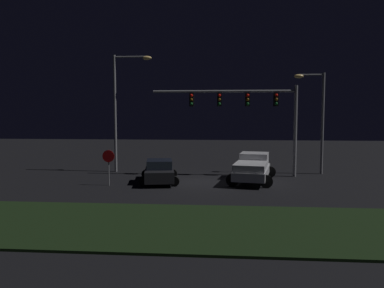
% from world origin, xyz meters
% --- Properties ---
extents(ground_plane, '(80.00, 80.00, 0.00)m').
position_xyz_m(ground_plane, '(0.00, 0.00, 0.00)').
color(ground_plane, black).
extents(grass_median, '(21.75, 6.31, 0.10)m').
position_xyz_m(grass_median, '(0.00, -9.96, 0.05)').
color(grass_median, black).
rests_on(grass_median, ground_plane).
extents(pickup_truck, '(3.54, 5.68, 1.80)m').
position_xyz_m(pickup_truck, '(3.45, 0.41, 1.00)').
color(pickup_truck, '#B7B7BC').
rests_on(pickup_truck, ground_plane).
extents(car_sedan, '(2.95, 4.64, 1.51)m').
position_xyz_m(car_sedan, '(-2.68, -0.52, 0.74)').
color(car_sedan, black).
rests_on(car_sedan, ground_plane).
extents(traffic_signal_gantry, '(10.32, 0.56, 6.50)m').
position_xyz_m(traffic_signal_gantry, '(3.23, 2.49, 5.03)').
color(traffic_signal_gantry, slate).
rests_on(traffic_signal_gantry, ground_plane).
extents(street_lamp_left, '(2.99, 0.44, 8.96)m').
position_xyz_m(street_lamp_left, '(-6.26, 3.76, 5.61)').
color(street_lamp_left, slate).
rests_on(street_lamp_left, ground_plane).
extents(street_lamp_right, '(2.26, 0.44, 7.51)m').
position_xyz_m(street_lamp_right, '(8.38, 3.87, 4.75)').
color(street_lamp_right, slate).
rests_on(street_lamp_right, ground_plane).
extents(stop_sign, '(0.76, 0.08, 2.23)m').
position_xyz_m(stop_sign, '(-5.68, -1.82, 1.56)').
color(stop_sign, slate).
rests_on(stop_sign, ground_plane).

